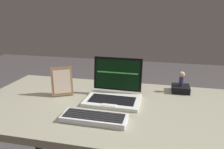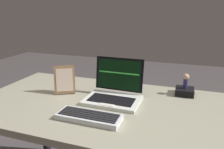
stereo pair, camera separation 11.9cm
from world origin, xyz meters
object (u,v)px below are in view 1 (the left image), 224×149
Objects in this scene: photo_frame at (62,81)px; figurine_stand at (180,89)px; laptop_front at (114,92)px; external_keyboard at (94,118)px; figurine at (182,78)px.

figurine_stand is at bearing 17.11° from photo_frame.
photo_frame is (-0.32, -0.01, 0.04)m from laptop_front.
laptop_front reaches higher than figurine_stand.
laptop_front is 1.78× the size of photo_frame.
photo_frame is 0.74m from figurine_stand.
photo_frame is at bearing 137.46° from external_keyboard.
laptop_front is 1.00× the size of external_keyboard.
photo_frame is 1.89× the size of figurine.
figurine_stand is (0.70, 0.22, -0.07)m from photo_frame.
photo_frame is (-0.28, 0.26, 0.07)m from external_keyboard.
external_keyboard is 0.39m from photo_frame.
external_keyboard is 0.64m from figurine.
figurine is at bearing 28.89° from laptop_front.
figurine_stand is (0.38, 0.21, -0.02)m from laptop_front.
figurine_stand is at bearing 28.89° from laptop_front.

